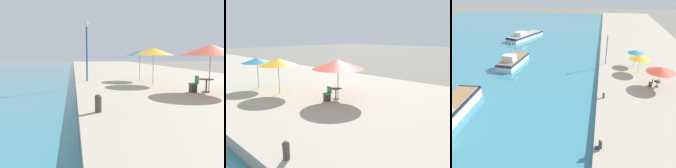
# 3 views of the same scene
# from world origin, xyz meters

# --- Properties ---
(quay_promenade) EXTENTS (16.00, 90.00, 0.59)m
(quay_promenade) POSITION_xyz_m (8.00, 37.00, 0.30)
(quay_promenade) COLOR #B2A893
(quay_promenade) RESTS_ON ground_plane
(cafe_umbrella_pink) EXTENTS (3.38, 3.38, 2.60)m
(cafe_umbrella_pink) POSITION_xyz_m (7.20, 20.26, 2.90)
(cafe_umbrella_pink) COLOR #B7B7B7
(cafe_umbrella_pink) RESTS_ON quay_promenade
(cafe_umbrella_white) EXTENTS (2.85, 2.85, 2.52)m
(cafe_umbrella_white) POSITION_xyz_m (5.39, 24.50, 2.86)
(cafe_umbrella_white) COLOR #B7B7B7
(cafe_umbrella_white) RESTS_ON quay_promenade
(cafe_umbrella_striped) EXTENTS (2.41, 2.41, 2.39)m
(cafe_umbrella_striped) POSITION_xyz_m (5.19, 27.32, 2.77)
(cafe_umbrella_striped) COLOR #B7B7B7
(cafe_umbrella_striped) RESTS_ON quay_promenade
(cafe_table) EXTENTS (0.80, 0.80, 0.74)m
(cafe_table) POSITION_xyz_m (7.09, 20.36, 1.13)
(cafe_table) COLOR #333338
(cafe_table) RESTS_ON quay_promenade
(cafe_chair_left) EXTENTS (0.46, 0.43, 0.91)m
(cafe_chair_left) POSITION_xyz_m (6.37, 20.42, 0.92)
(cafe_chair_left) COLOR #2D2D33
(cafe_chair_left) RESTS_ON quay_promenade
(mooring_bollard) EXTENTS (0.26, 0.26, 0.65)m
(mooring_bollard) POSITION_xyz_m (0.71, 16.50, 0.94)
(mooring_bollard) COLOR #4C4742
(mooring_bollard) RESTS_ON quay_promenade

